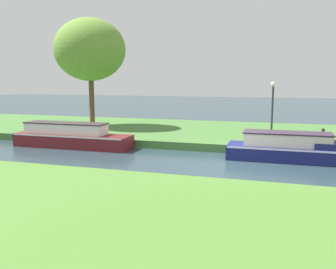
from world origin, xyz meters
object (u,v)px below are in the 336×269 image
at_px(lamp_post, 272,105).
at_px(mooring_post_far, 323,138).
at_px(navy_narrowboat, 285,148).
at_px(willow_tree_left, 90,50).
at_px(maroon_barge, 71,137).

distance_m(lamp_post, mooring_post_far, 2.81).
relative_size(navy_narrowboat, mooring_post_far, 5.24).
height_order(willow_tree_left, lamp_post, willow_tree_left).
height_order(navy_narrowboat, willow_tree_left, willow_tree_left).
xyz_separation_m(navy_narrowboat, willow_tree_left, (-12.49, 5.56, 4.90)).
relative_size(maroon_barge, willow_tree_left, 0.89).
xyz_separation_m(maroon_barge, navy_narrowboat, (10.67, 0.00, 0.00)).
relative_size(maroon_barge, mooring_post_far, 7.15).
relative_size(maroon_barge, navy_narrowboat, 1.36).
bearing_deg(navy_narrowboat, maroon_barge, 180.00).
distance_m(navy_narrowboat, mooring_post_far, 2.18).
height_order(maroon_barge, willow_tree_left, willow_tree_left).
relative_size(maroon_barge, lamp_post, 2.12).
distance_m(navy_narrowboat, lamp_post, 2.86).
xyz_separation_m(maroon_barge, lamp_post, (10.02, 2.20, 1.72)).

